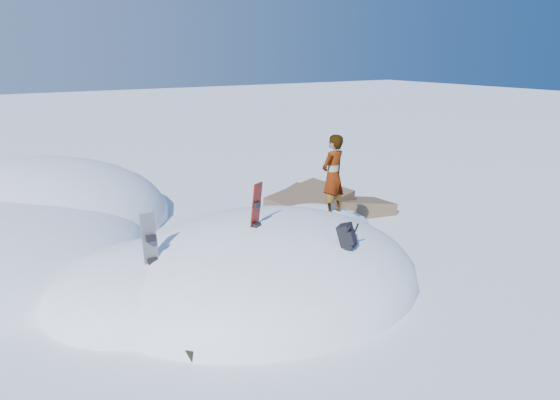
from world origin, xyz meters
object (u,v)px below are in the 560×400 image
backpack (347,236)px  snowboard_red (256,218)px  snowboard_dark (151,252)px  person (333,175)px

backpack → snowboard_red: bearing=102.2°
snowboard_dark → snowboard_red: bearing=-10.6°
snowboard_dark → person: bearing=3.9°
backpack → person: (1.22, 2.05, 0.65)m
snowboard_dark → backpack: (3.34, -1.61, 0.15)m
person → snowboard_dark: bearing=-10.8°
snowboard_dark → person: person is taller
snowboard_red → snowboard_dark: bearing=143.4°
snowboard_red → backpack: bearing=-72.6°
snowboard_red → backpack: size_ratio=2.65×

